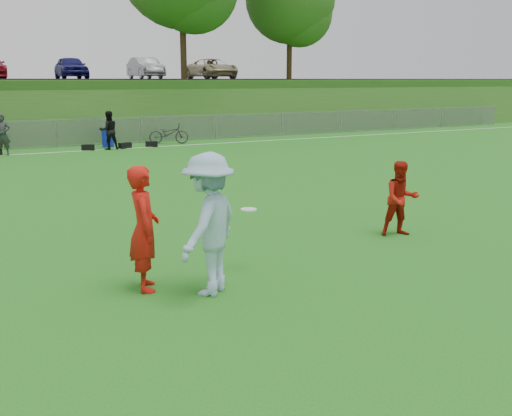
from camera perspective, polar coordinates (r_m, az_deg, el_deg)
ground at (r=9.08m, az=0.72°, el=-6.93°), size 120.00×120.00×0.00m
sideline_far at (r=26.02m, az=-18.57°, el=5.35°), size 60.00×0.10×0.01m
fence at (r=27.92m, az=-19.34°, el=7.08°), size 58.00×0.06×1.30m
berm at (r=38.76m, az=-21.95°, el=9.54°), size 120.00×18.00×3.00m
parking_lot at (r=40.72m, az=-22.44°, el=11.80°), size 120.00×12.00×0.10m
tree_green_far at (r=39.39m, az=3.69°, el=19.88°), size 5.88×5.88×8.19m
car_row at (r=39.63m, az=-24.11°, el=12.77°), size 32.04×5.18×1.44m
gear_bags at (r=26.31m, az=-16.04°, el=5.87°), size 7.24×0.45×0.26m
player_red_left at (r=8.48m, az=-11.14°, el=-2.03°), size 0.57×0.75×1.86m
player_red_center at (r=11.65m, az=14.30°, el=0.91°), size 0.87×0.77×1.49m
player_blue at (r=8.17m, az=-4.73°, el=-1.63°), size 1.51×1.44×2.06m
frisbee at (r=9.19m, az=-0.74°, el=-0.15°), size 0.26×0.26×0.02m
recycling_bin at (r=27.35m, az=-14.61°, el=6.78°), size 0.56×0.56×0.82m
bicycle at (r=28.16m, az=-8.72°, el=7.38°), size 2.00×1.33×1.00m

